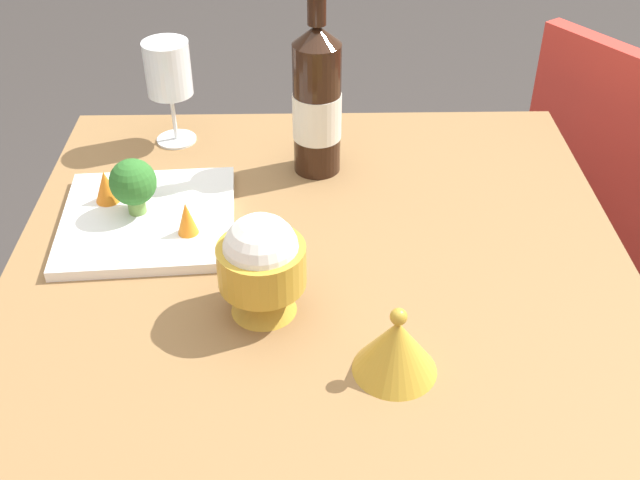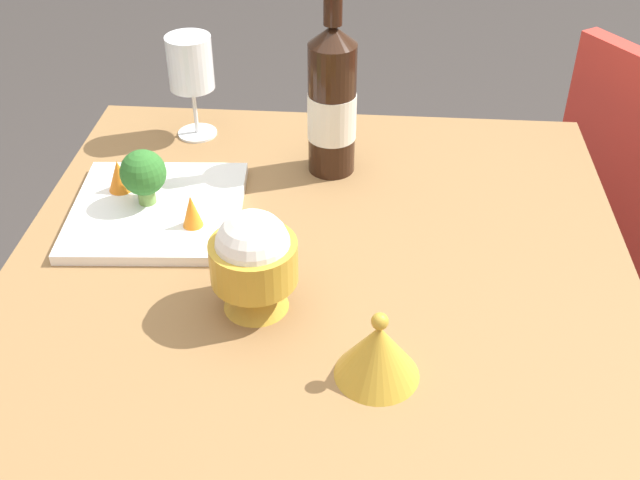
% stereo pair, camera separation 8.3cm
% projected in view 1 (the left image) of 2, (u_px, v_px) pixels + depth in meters
% --- Properties ---
extents(dining_table, '(0.86, 0.86, 0.75)m').
position_uv_depth(dining_table, '(320.00, 307.00, 1.13)').
color(dining_table, olive).
rests_on(dining_table, ground_plane).
extents(chair_by_wall, '(0.56, 0.56, 0.85)m').
position_uv_depth(chair_by_wall, '(623.00, 189.00, 1.62)').
color(chair_by_wall, red).
rests_on(chair_by_wall, ground_plane).
extents(wine_bottle, '(0.08, 0.08, 0.31)m').
position_uv_depth(wine_bottle, '(317.00, 100.00, 1.19)').
color(wine_bottle, black).
rests_on(wine_bottle, dining_table).
extents(wine_glass, '(0.08, 0.08, 0.18)m').
position_uv_depth(wine_glass, '(168.00, 71.00, 1.26)').
color(wine_glass, white).
rests_on(wine_glass, dining_table).
extents(rice_bowl, '(0.11, 0.11, 0.14)m').
position_uv_depth(rice_bowl, '(262.00, 264.00, 0.94)').
color(rice_bowl, gold).
rests_on(rice_bowl, dining_table).
extents(rice_bowl_lid, '(0.10, 0.10, 0.09)m').
position_uv_depth(rice_bowl_lid, '(396.00, 346.00, 0.88)').
color(rice_bowl_lid, gold).
rests_on(rice_bowl_lid, dining_table).
extents(serving_plate, '(0.27, 0.27, 0.02)m').
position_uv_depth(serving_plate, '(148.00, 219.00, 1.13)').
color(serving_plate, white).
rests_on(serving_plate, dining_table).
extents(broccoli_floret, '(0.07, 0.07, 0.09)m').
position_uv_depth(broccoli_floret, '(133.00, 183.00, 1.11)').
color(broccoli_floret, '#729E4C').
rests_on(broccoli_floret, serving_plate).
extents(carrot_garnish_left, '(0.04, 0.04, 0.05)m').
position_uv_depth(carrot_garnish_left, '(106.00, 186.00, 1.15)').
color(carrot_garnish_left, orange).
rests_on(carrot_garnish_left, serving_plate).
extents(carrot_garnish_right, '(0.03, 0.03, 0.05)m').
position_uv_depth(carrot_garnish_right, '(187.00, 218.00, 1.08)').
color(carrot_garnish_right, orange).
rests_on(carrot_garnish_right, serving_plate).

